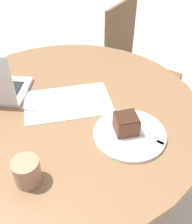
# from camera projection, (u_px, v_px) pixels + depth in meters

# --- Properties ---
(ground_plane) EXTENTS (12.00, 12.00, 0.00)m
(ground_plane) POSITION_uv_depth(u_px,v_px,m) (76.00, 205.00, 1.58)
(ground_plane) COLOR #B7AD9E
(dining_table) EXTENTS (1.12, 1.12, 0.77)m
(dining_table) POSITION_uv_depth(u_px,v_px,m) (69.00, 129.00, 1.16)
(dining_table) COLOR brown
(dining_table) RESTS_ON ground_plane
(chair) EXTENTS (0.56, 0.56, 0.93)m
(chair) POSITION_uv_depth(u_px,v_px,m) (134.00, 72.00, 1.83)
(chair) COLOR brown
(chair) RESTS_ON ground_plane
(paper_document) EXTENTS (0.41, 0.33, 0.00)m
(paper_document) POSITION_uv_depth(u_px,v_px,m) (67.00, 102.00, 1.09)
(paper_document) COLOR white
(paper_document) RESTS_ON dining_table
(plate) EXTENTS (0.26, 0.26, 0.01)m
(plate) POSITION_uv_depth(u_px,v_px,m) (130.00, 134.00, 0.95)
(plate) COLOR white
(plate) RESTS_ON dining_table
(cake_slice) EXTENTS (0.10, 0.10, 0.07)m
(cake_slice) POSITION_uv_depth(u_px,v_px,m) (126.00, 124.00, 0.93)
(cake_slice) COLOR brown
(cake_slice) RESTS_ON plate
(fork) EXTENTS (0.16, 0.09, 0.00)m
(fork) POSITION_uv_depth(u_px,v_px,m) (146.00, 137.00, 0.92)
(fork) COLOR silver
(fork) RESTS_ON plate
(coffee_glass) EXTENTS (0.08, 0.08, 0.09)m
(coffee_glass) POSITION_uv_depth(u_px,v_px,m) (27.00, 172.00, 0.78)
(coffee_glass) COLOR #997556
(coffee_glass) RESTS_ON dining_table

